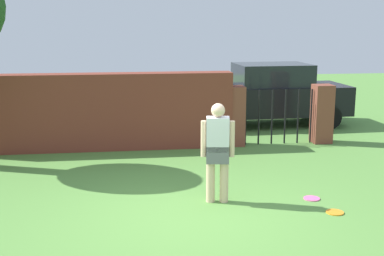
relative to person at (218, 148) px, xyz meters
The scene contains 7 objects.
ground_plane 1.24m from the person, 128.14° to the right, with size 40.00×40.00×0.00m, color #568C3D.
brick_wall 4.28m from the person, 118.27° to the left, with size 6.04×0.50×1.74m, color brown.
person is the anchor object (origin of this frame).
fence_gate 4.35m from the person, 60.07° to the left, with size 2.58×0.44×1.40m.
car 6.58m from the person, 66.27° to the left, with size 4.26×2.04×1.72m.
frisbee_pink 1.81m from the person, ahead, with size 0.27×0.27×0.02m, color pink.
frisbee_orange 2.05m from the person, 23.28° to the right, with size 0.27×0.27×0.02m, color orange.
Camera 1 is at (-0.93, -7.10, 2.88)m, focal length 47.80 mm.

